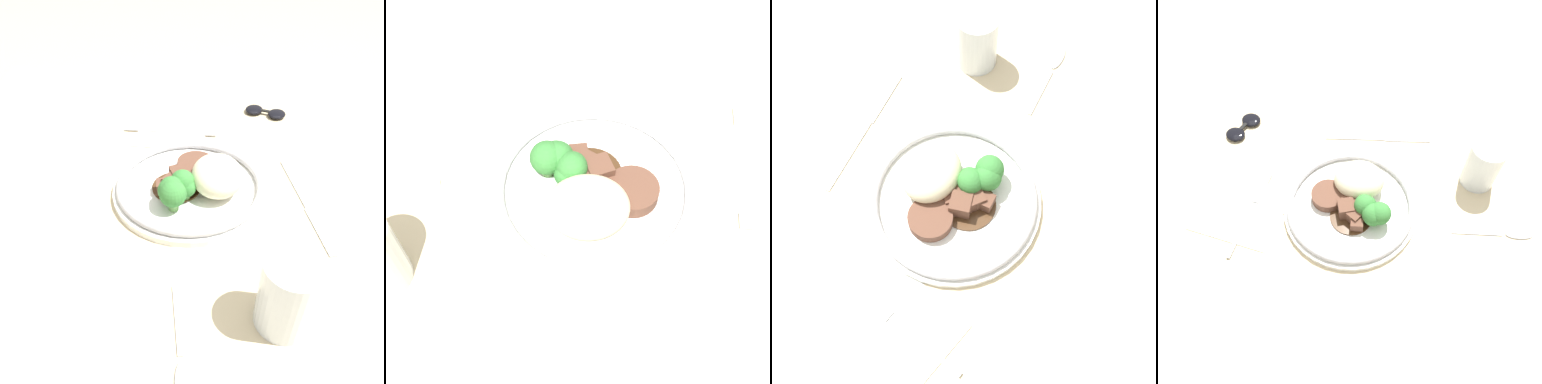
% 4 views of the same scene
% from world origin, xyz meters
% --- Properties ---
extents(ground_plane, '(8.00, 8.00, 0.00)m').
position_xyz_m(ground_plane, '(0.00, 0.00, 0.00)').
color(ground_plane, tan).
extents(dining_table, '(1.15, 1.08, 0.05)m').
position_xyz_m(dining_table, '(0.00, 0.00, 0.02)').
color(dining_table, beige).
rests_on(dining_table, ground).
extents(napkin, '(0.18, 0.16, 0.00)m').
position_xyz_m(napkin, '(-0.24, -0.08, 0.05)').
color(napkin, silver).
rests_on(napkin, dining_table).
extents(plate, '(0.26, 0.26, 0.07)m').
position_xyz_m(plate, '(-0.02, -0.04, 0.07)').
color(plate, white).
rests_on(plate, dining_table).
extents(juice_glass, '(0.07, 0.07, 0.10)m').
position_xyz_m(juice_glass, '(0.22, 0.06, 0.09)').
color(juice_glass, '#F4AD19').
rests_on(juice_glass, dining_table).
extents(fork, '(0.03, 0.19, 0.00)m').
position_xyz_m(fork, '(-0.22, -0.06, 0.05)').
color(fork, '#B7B7BC').
rests_on(fork, napkin).
extents(knife, '(0.23, 0.04, 0.00)m').
position_xyz_m(knife, '(0.01, 0.14, 0.05)').
color(knife, '#B7B7BC').
rests_on(knife, dining_table).
extents(spoon, '(0.15, 0.03, 0.01)m').
position_xyz_m(spoon, '(0.27, -0.05, 0.05)').
color(spoon, '#B7B7BC').
rests_on(spoon, dining_table).
extents(sunglasses, '(0.08, 0.10, 0.01)m').
position_xyz_m(sunglasses, '(-0.30, 0.13, 0.06)').
color(sunglasses, black).
rests_on(sunglasses, dining_table).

